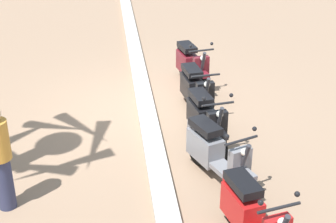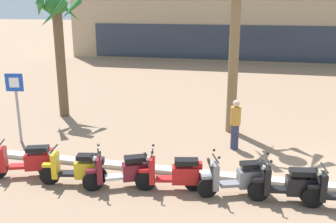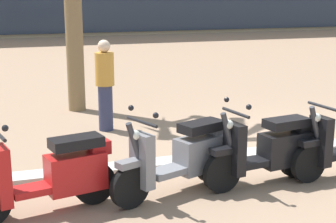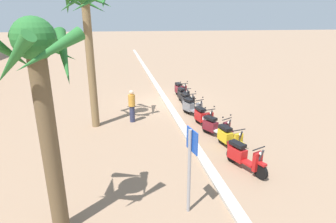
% 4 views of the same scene
% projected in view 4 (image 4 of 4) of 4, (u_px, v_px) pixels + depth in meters
% --- Properties ---
extents(ground_plane, '(200.00, 200.00, 0.00)m').
position_uv_depth(ground_plane, '(166.00, 103.00, 17.43)').
color(ground_plane, '#93755B').
extents(curb_strip, '(60.00, 0.36, 0.12)m').
position_uv_depth(curb_strip, '(167.00, 102.00, 17.41)').
color(curb_strip, '#BCB7AD').
rests_on(curb_strip, ground).
extents(scooter_red_mid_front, '(1.73, 0.87, 1.04)m').
position_uv_depth(scooter_red_mid_front, '(243.00, 156.00, 9.68)').
color(scooter_red_mid_front, black).
rests_on(scooter_red_mid_front, ground).
extents(scooter_yellow_mid_rear, '(1.77, 0.68, 1.04)m').
position_uv_depth(scooter_yellow_mid_rear, '(229.00, 138.00, 11.18)').
color(scooter_yellow_mid_rear, black).
rests_on(scooter_yellow_mid_rear, ground).
extents(scooter_maroon_mid_centre, '(1.69, 0.97, 1.17)m').
position_uv_depth(scooter_maroon_mid_centre, '(215.00, 127.00, 12.29)').
color(scooter_maroon_mid_centre, black).
rests_on(scooter_maroon_mid_centre, ground).
extents(scooter_red_tail_end, '(1.74, 0.70, 1.17)m').
position_uv_depth(scooter_red_tail_end, '(203.00, 117.00, 13.49)').
color(scooter_red_tail_end, black).
rests_on(scooter_red_tail_end, ground).
extents(scooter_grey_gap_after_mid, '(1.76, 0.88, 1.17)m').
position_uv_depth(scooter_grey_gap_after_mid, '(192.00, 107.00, 14.97)').
color(scooter_grey_gap_after_mid, black).
rests_on(scooter_grey_gap_after_mid, ground).
extents(scooter_black_lead_nearest, '(1.72, 0.62, 1.17)m').
position_uv_depth(scooter_black_lead_nearest, '(187.00, 101.00, 16.08)').
color(scooter_black_lead_nearest, black).
rests_on(scooter_black_lead_nearest, ground).
extents(scooter_black_second_in_line, '(1.76, 0.59, 1.04)m').
position_uv_depth(scooter_black_second_in_line, '(183.00, 96.00, 17.27)').
color(scooter_black_second_in_line, black).
rests_on(scooter_black_second_in_line, ground).
extents(scooter_maroon_far_back, '(1.77, 0.66, 1.17)m').
position_uv_depth(scooter_maroon_far_back, '(180.00, 90.00, 18.59)').
color(scooter_maroon_far_back, black).
rests_on(scooter_maroon_far_back, ground).
extents(crossing_sign, '(0.59, 0.17, 2.40)m').
position_uv_depth(crossing_sign, '(190.00, 162.00, 7.17)').
color(crossing_sign, '#939399').
rests_on(crossing_sign, ground).
extents(palm_tree_mid_walkway, '(1.95, 1.97, 5.07)m').
position_uv_depth(palm_tree_mid_walkway, '(41.00, 85.00, 5.81)').
color(palm_tree_mid_walkway, brown).
rests_on(palm_tree_mid_walkway, ground).
extents(palm_tree_by_mall_entrance, '(2.40, 2.44, 6.34)m').
position_uv_depth(palm_tree_by_mall_entrance, '(87.00, 24.00, 12.16)').
color(palm_tree_by_mall_entrance, olive).
rests_on(palm_tree_by_mall_entrance, ground).
extents(pedestrian_strolling_near_curb, '(0.34, 0.34, 1.65)m').
position_uv_depth(pedestrian_strolling_near_curb, '(132.00, 105.00, 13.95)').
color(pedestrian_strolling_near_curb, '#2D3351').
rests_on(pedestrian_strolling_near_curb, ground).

